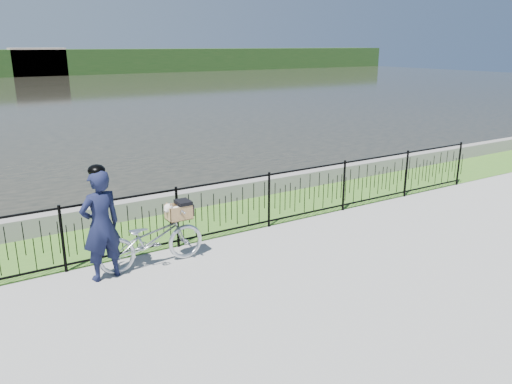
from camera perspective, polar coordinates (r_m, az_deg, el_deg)
ground at (r=8.54m, az=1.79°, el=-8.40°), size 120.00×120.00×0.00m
grass_strip at (r=10.63m, az=-6.03°, el=-3.32°), size 60.00×2.00×0.01m
water at (r=39.82m, az=-26.04°, el=9.71°), size 120.00×120.00×0.00m
quay_wall at (r=11.43m, az=-8.27°, el=-0.94°), size 60.00×0.30×0.40m
fence at (r=9.60m, az=-3.49°, el=-1.85°), size 14.00×0.06×1.15m
far_building_right at (r=65.77m, az=-23.65°, el=13.47°), size 6.00×3.00×3.20m
bicycle_rig at (r=8.53m, az=-11.79°, el=-5.19°), size 1.82×0.64×1.07m
cyclist at (r=8.13m, az=-17.32°, el=-3.51°), size 0.72×0.55×1.86m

